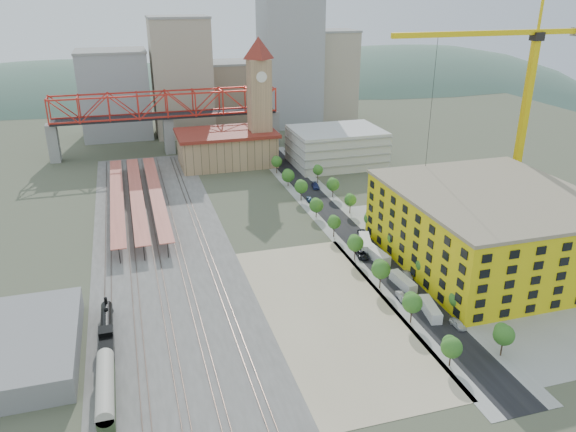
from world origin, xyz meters
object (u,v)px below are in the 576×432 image
object	(u,v)px
clock_tower	(259,90)
site_trailer_c	(376,255)
site_trailer_d	(365,243)
tower_crane	(517,89)
coach	(106,390)
locomotive	(107,330)
car_0	(407,302)
site_trailer_a	(430,309)
site_trailer_b	(403,282)
construction_building	(489,228)

from	to	relation	value
clock_tower	site_trailer_c	bearing A→B (deg)	-84.98
site_trailer_d	tower_crane	bearing A→B (deg)	27.71
coach	site_trailer_d	size ratio (longest dim) A/B	1.70
locomotive	site_trailer_c	xyz separation A→B (m)	(66.00, 16.58, -0.59)
clock_tower	car_0	size ratio (longest dim) A/B	11.69
site_trailer_a	site_trailer_b	world-z (taller)	site_trailer_b
site_trailer_a	site_trailer_b	bearing A→B (deg)	99.99
locomotive	site_trailer_d	size ratio (longest dim) A/B	2.05
site_trailer_b	site_trailer_c	xyz separation A→B (m)	(0.00, 14.59, 0.12)
clock_tower	site_trailer_a	world-z (taller)	clock_tower
locomotive	site_trailer_a	xyz separation A→B (m)	(66.00, -10.44, -0.72)
tower_crane	construction_building	bearing A→B (deg)	-130.99
site_trailer_b	locomotive	bearing A→B (deg)	177.66
clock_tower	tower_crane	size ratio (longest dim) A/B	0.83
clock_tower	construction_building	world-z (taller)	clock_tower
construction_building	coach	bearing A→B (deg)	-163.28
site_trailer_d	car_0	bearing A→B (deg)	-77.97
site_trailer_c	car_0	distance (m)	22.50
locomotive	site_trailer_c	size ratio (longest dim) A/B	2.12
clock_tower	site_trailer_a	bearing A→B (deg)	-86.13
site_trailer_b	coach	bearing A→B (deg)	-165.71
coach	site_trailer_b	xyz separation A→B (m)	(66.00, 21.89, -1.65)
construction_building	site_trailer_b	size ratio (longest dim) A/B	5.74
site_trailer_a	site_trailer_d	world-z (taller)	site_trailer_d
site_trailer_c	site_trailer_d	bearing A→B (deg)	83.55
tower_crane	car_0	bearing A→B (deg)	-143.07
coach	construction_building	bearing A→B (deg)	16.72
site_trailer_b	site_trailer_d	distance (m)	21.65
coach	site_trailer_a	size ratio (longest dim) A/B	1.95
locomotive	site_trailer_a	bearing A→B (deg)	-8.99
tower_crane	site_trailer_a	size ratio (longest dim) A/B	7.15
clock_tower	coach	bearing A→B (deg)	-114.44
car_0	site_trailer_b	bearing A→B (deg)	78.50
coach	site_trailer_d	world-z (taller)	coach
site_trailer_a	site_trailer_c	xyz separation A→B (m)	(0.00, 27.02, 0.13)
locomotive	tower_crane	world-z (taller)	tower_crane
coach	site_trailer_c	size ratio (longest dim) A/B	1.76
locomotive	car_0	xyz separation A→B (m)	(63.00, -5.72, -1.16)
construction_building	car_0	xyz separation A→B (m)	(-29.00, -13.46, -8.65)
clock_tower	construction_building	xyz separation A→B (m)	(34.00, -99.99, -19.29)
tower_crane	site_trailer_b	bearing A→B (deg)	-147.57
clock_tower	site_trailer_a	xyz separation A→B (m)	(8.00, -118.17, -27.50)
site_trailer_a	car_0	distance (m)	5.61
site_trailer_d	locomotive	bearing A→B (deg)	-142.43
coach	car_0	distance (m)	64.61
coach	car_0	xyz separation A→B (m)	(63.00, 14.19, -2.10)
construction_building	site_trailer_c	xyz separation A→B (m)	(-26.00, 8.84, -8.08)
locomotive	construction_building	bearing A→B (deg)	4.81
site_trailer_b	car_0	world-z (taller)	site_trailer_b
locomotive	site_trailer_a	world-z (taller)	locomotive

